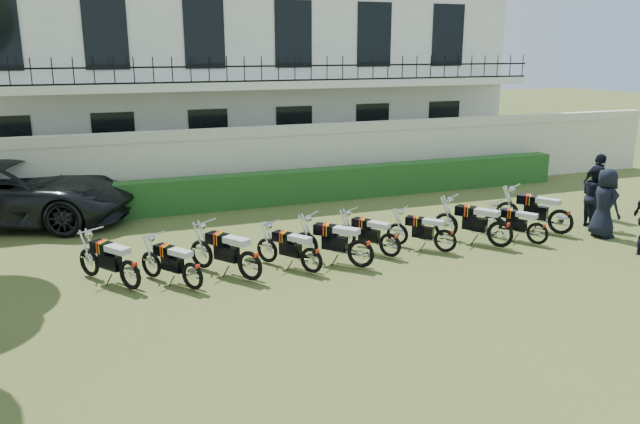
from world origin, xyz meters
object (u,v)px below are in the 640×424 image
object	(u,v)px
motorcycle_5	(390,239)
motorcycle_1	(192,269)
motorcycle_2	(250,259)
motorcycle_3	(312,254)
suv	(13,192)
motorcycle_0	(130,268)
officer_5	(598,186)
motorcycle_9	(561,216)
motorcycle_6	(446,235)
motorcycle_8	(538,228)
officer_4	(595,196)
motorcycle_4	(361,247)
officer_3	(605,203)
motorcycle_7	(501,228)

from	to	relation	value
motorcycle_5	motorcycle_1	bearing A→B (deg)	151.65
motorcycle_2	motorcycle_3	world-z (taller)	motorcycle_2
suv	motorcycle_2	bearing A→B (deg)	-123.78
motorcycle_0	officer_5	world-z (taller)	officer_5
motorcycle_0	motorcycle_9	size ratio (longest dim) A/B	0.91
motorcycle_0	motorcycle_5	xyz separation A→B (m)	(5.70, -0.02, -0.04)
motorcycle_5	motorcycle_6	bearing A→B (deg)	-39.14
motorcycle_8	officer_4	bearing A→B (deg)	-12.02
suv	officer_5	size ratio (longest dim) A/B	3.47
motorcycle_2	motorcycle_4	xyz separation A→B (m)	(2.45, -0.08, -0.00)
motorcycle_3	motorcycle_9	bearing A→B (deg)	-31.61
motorcycle_2	motorcycle_9	size ratio (longest dim) A/B	0.93
motorcycle_1	motorcycle_9	bearing A→B (deg)	-31.73
motorcycle_1	motorcycle_3	distance (m)	2.52
motorcycle_5	officer_3	distance (m)	5.82
motorcycle_5	officer_5	world-z (taller)	officer_5
suv	motorcycle_8	bearing A→B (deg)	-99.38
motorcycle_7	suv	size ratio (longest dim) A/B	0.27
motorcycle_8	suv	world-z (taller)	suv
motorcycle_7	motorcycle_2	bearing A→B (deg)	145.44
suv	officer_3	world-z (taller)	officer_3
motorcycle_5	motorcycle_9	distance (m)	4.89
motorcycle_5	officer_4	xyz separation A→B (m)	(6.26, 0.41, 0.39)
motorcycle_0	suv	bearing A→B (deg)	78.13
motorcycle_0	motorcycle_2	size ratio (longest dim) A/B	0.98
motorcycle_2	motorcycle_7	size ratio (longest dim) A/B	0.97
motorcycle_2	motorcycle_9	bearing A→B (deg)	-32.98
motorcycle_1	suv	world-z (taller)	suv
motorcycle_6	suv	bearing A→B (deg)	104.32
motorcycle_7	motorcycle_4	bearing A→B (deg)	146.90
motorcycle_0	motorcycle_2	distance (m)	2.36
motorcycle_9	officer_4	bearing A→B (deg)	-18.56
officer_4	officer_5	size ratio (longest dim) A/B	0.92
officer_4	motorcycle_3	bearing A→B (deg)	111.39
motorcycle_1	motorcycle_4	xyz separation A→B (m)	(3.63, 0.01, 0.05)
motorcycle_1	motorcycle_8	distance (m)	8.33
motorcycle_5	motorcycle_9	bearing A→B (deg)	-32.68
motorcycle_6	motorcycle_4	bearing A→B (deg)	144.44
motorcycle_6	officer_4	xyz separation A→B (m)	(4.89, 0.54, 0.40)
motorcycle_6	motorcycle_0	bearing A→B (deg)	136.35
officer_3	officer_4	size ratio (longest dim) A/B	1.05
motorcycle_2	officer_3	world-z (taller)	officer_3
officer_3	officer_5	size ratio (longest dim) A/B	0.97
motorcycle_5	motorcycle_8	bearing A→B (deg)	-39.72
motorcycle_1	motorcycle_3	xyz separation A→B (m)	(2.52, 0.07, -0.00)
motorcycle_5	officer_4	distance (m)	6.28
motorcycle_6	officer_5	distance (m)	5.84
motorcycle_0	officer_3	size ratio (longest dim) A/B	0.93
motorcycle_2	motorcycle_3	bearing A→B (deg)	-36.57
motorcycle_7	motorcycle_8	xyz separation A→B (m)	(1.00, -0.12, -0.08)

